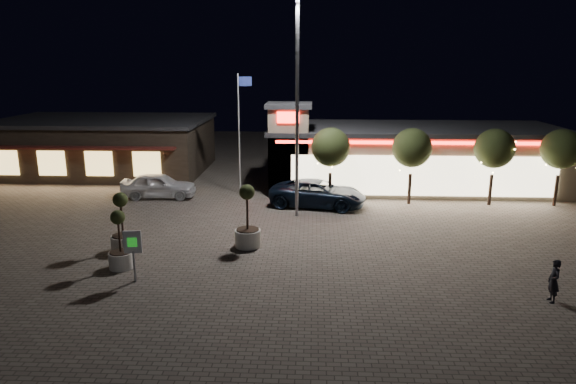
{
  "coord_description": "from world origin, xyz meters",
  "views": [
    {
      "loc": [
        2.92,
        -20.63,
        8.72
      ],
      "look_at": [
        1.59,
        6.0,
        1.94
      ],
      "focal_mm": 32.0,
      "sensor_mm": 36.0,
      "label": 1
    }
  ],
  "objects_px": {
    "white_sedan": "(159,185)",
    "pickup_truck": "(318,193)",
    "planter_mid": "(120,250)",
    "valet_sign": "(133,246)",
    "pedestrian": "(554,281)",
    "planter_left": "(123,234)"
  },
  "relations": [
    {
      "from": "white_sedan",
      "to": "pickup_truck",
      "type": "bearing_deg",
      "value": -101.61
    },
    {
      "from": "white_sedan",
      "to": "planter_mid",
      "type": "bearing_deg",
      "value": -174.06
    },
    {
      "from": "pickup_truck",
      "to": "valet_sign",
      "type": "xyz_separation_m",
      "value": [
        -7.53,
        -11.66,
        0.7
      ]
    },
    {
      "from": "pedestrian",
      "to": "planter_mid",
      "type": "distance_m",
      "value": 17.43
    },
    {
      "from": "pickup_truck",
      "to": "white_sedan",
      "type": "bearing_deg",
      "value": 92.27
    },
    {
      "from": "white_sedan",
      "to": "planter_left",
      "type": "xyz_separation_m",
      "value": [
        1.28,
        -9.94,
        0.07
      ]
    },
    {
      "from": "pedestrian",
      "to": "planter_mid",
      "type": "height_order",
      "value": "planter_mid"
    },
    {
      "from": "white_sedan",
      "to": "planter_mid",
      "type": "relative_size",
      "value": 1.85
    },
    {
      "from": "planter_mid",
      "to": "valet_sign",
      "type": "bearing_deg",
      "value": -52.07
    },
    {
      "from": "pedestrian",
      "to": "valet_sign",
      "type": "relative_size",
      "value": 0.77
    },
    {
      "from": "planter_mid",
      "to": "valet_sign",
      "type": "height_order",
      "value": "planter_mid"
    },
    {
      "from": "planter_left",
      "to": "planter_mid",
      "type": "distance_m",
      "value": 2.02
    },
    {
      "from": "pickup_truck",
      "to": "planter_left",
      "type": "xyz_separation_m",
      "value": [
        -9.19,
        -8.35,
        0.07
      ]
    },
    {
      "from": "pickup_truck",
      "to": "planter_left",
      "type": "relative_size",
      "value": 2.04
    },
    {
      "from": "pedestrian",
      "to": "planter_left",
      "type": "relative_size",
      "value": 0.57
    },
    {
      "from": "planter_left",
      "to": "planter_mid",
      "type": "relative_size",
      "value": 1.11
    },
    {
      "from": "pickup_truck",
      "to": "white_sedan",
      "type": "distance_m",
      "value": 10.59
    },
    {
      "from": "white_sedan",
      "to": "pedestrian",
      "type": "distance_m",
      "value": 23.87
    },
    {
      "from": "planter_left",
      "to": "valet_sign",
      "type": "xyz_separation_m",
      "value": [
        1.66,
        -3.31,
        0.62
      ]
    },
    {
      "from": "pickup_truck",
      "to": "white_sedan",
      "type": "xyz_separation_m",
      "value": [
        -10.47,
        1.58,
        0.01
      ]
    },
    {
      "from": "planter_mid",
      "to": "pickup_truck",
      "type": "bearing_deg",
      "value": 50.08
    },
    {
      "from": "planter_left",
      "to": "pickup_truck",
      "type": "bearing_deg",
      "value": 42.28
    }
  ]
}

